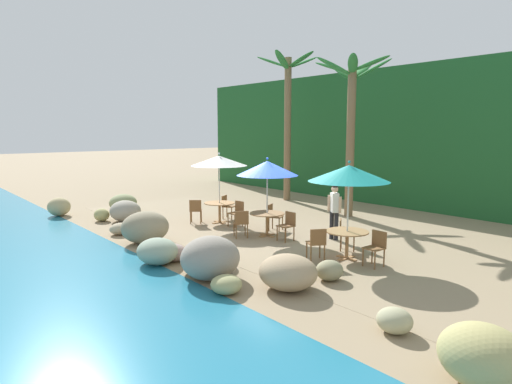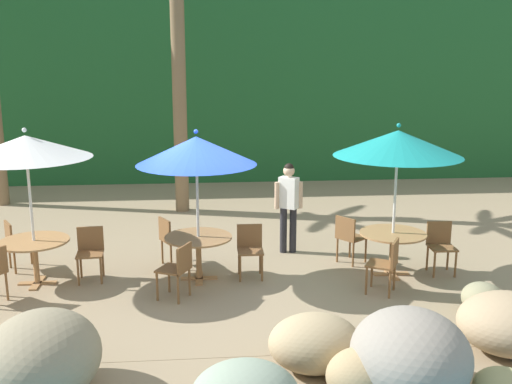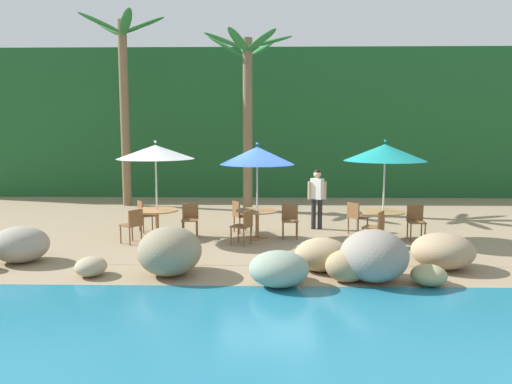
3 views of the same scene
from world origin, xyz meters
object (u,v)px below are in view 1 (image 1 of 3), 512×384
at_px(chair_white_seaward, 237,212).
at_px(dining_table_blue, 267,217).
at_px(umbrella_blue, 267,168).
at_px(palm_tree_nearest, 288,108).
at_px(chair_white_inland, 227,205).
at_px(chair_teal_left, 317,242).
at_px(waiter_in_white, 334,208).
at_px(chair_blue_seaward, 288,224).
at_px(chair_white_left, 196,209).
at_px(dining_table_white, 220,206).
at_px(chair_teal_inland, 344,232).
at_px(umbrella_teal, 349,173).
at_px(chair_blue_left, 241,222).
at_px(dining_table_teal, 347,236).
at_px(umbrella_white, 219,161).
at_px(chair_teal_seaward, 376,246).
at_px(palm_tree_second, 351,109).
at_px(chair_blue_inland, 273,215).

bearing_deg(chair_white_seaward, dining_table_blue, -5.45).
xyz_separation_m(umbrella_blue, palm_tree_nearest, (-4.90, 5.58, 2.20)).
bearing_deg(chair_white_inland, dining_table_blue, -12.84).
relative_size(chair_teal_left, waiter_in_white, 0.51).
bearing_deg(chair_blue_seaward, chair_white_left, -168.37).
xyz_separation_m(dining_table_white, chair_teal_inland, (5.24, 0.53, -0.10)).
distance_m(umbrella_teal, waiter_in_white, 2.41).
bearing_deg(dining_table_blue, waiter_in_white, 37.17).
xyz_separation_m(chair_blue_left, umbrella_teal, (3.52, 0.73, 1.72)).
distance_m(dining_table_white, dining_table_teal, 5.83).
xyz_separation_m(dining_table_white, chair_white_inland, (-0.50, 0.69, -0.10)).
bearing_deg(umbrella_teal, chair_blue_left, -168.36).
distance_m(umbrella_blue, umbrella_teal, 3.23).
bearing_deg(dining_table_teal, waiter_in_white, 139.60).
height_order(umbrella_white, chair_teal_seaward, umbrella_white).
distance_m(dining_table_white, chair_teal_seaward, 6.69).
height_order(umbrella_teal, chair_teal_inland, umbrella_teal).
bearing_deg(waiter_in_white, dining_table_white, -163.75).
height_order(chair_blue_seaward, chair_blue_left, same).
bearing_deg(chair_blue_seaward, umbrella_white, -178.83).
distance_m(chair_blue_left, palm_tree_second, 6.47).
relative_size(chair_white_left, dining_table_blue, 0.79).
distance_m(umbrella_teal, chair_teal_left, 1.92).
bearing_deg(dining_table_white, waiter_in_white, 16.25).
distance_m(dining_table_blue, palm_tree_nearest, 8.31).
bearing_deg(umbrella_teal, chair_white_inland, 172.95).
distance_m(chair_white_seaward, umbrella_teal, 5.29).
distance_m(chair_blue_seaward, palm_tree_second, 5.89).
height_order(umbrella_teal, palm_tree_second, palm_tree_second).
xyz_separation_m(dining_table_white, chair_blue_left, (2.31, -0.81, -0.10)).
height_order(dining_table_white, chair_blue_inland, chair_blue_inland).
relative_size(umbrella_white, chair_white_inland, 2.92).
distance_m(chair_white_seaward, umbrella_blue, 2.41).
height_order(umbrella_white, chair_blue_left, umbrella_white).
xyz_separation_m(dining_table_white, dining_table_teal, (5.83, -0.09, 0.00)).
distance_m(dining_table_white, palm_tree_nearest, 7.08).
bearing_deg(chair_teal_inland, chair_teal_left, -79.63).
height_order(chair_white_inland, palm_tree_second, palm_tree_second).
xyz_separation_m(umbrella_white, waiter_in_white, (4.27, 1.24, -1.25)).
distance_m(umbrella_blue, palm_tree_second, 5.00).
height_order(chair_blue_seaward, palm_tree_nearest, palm_tree_nearest).
bearing_deg(chair_white_inland, umbrella_teal, -7.05).
bearing_deg(dining_table_white, umbrella_white, 4.47).
bearing_deg(palm_tree_second, chair_white_inland, -124.73).
bearing_deg(chair_white_seaward, umbrella_teal, -2.79).
bearing_deg(chair_white_left, dining_table_white, 58.93).
bearing_deg(dining_table_blue, chair_white_left, -166.75).
bearing_deg(dining_table_teal, chair_blue_inland, 168.19).
relative_size(chair_blue_left, umbrella_teal, 0.34).
xyz_separation_m(umbrella_blue, chair_blue_left, (-0.30, -0.80, -1.64)).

